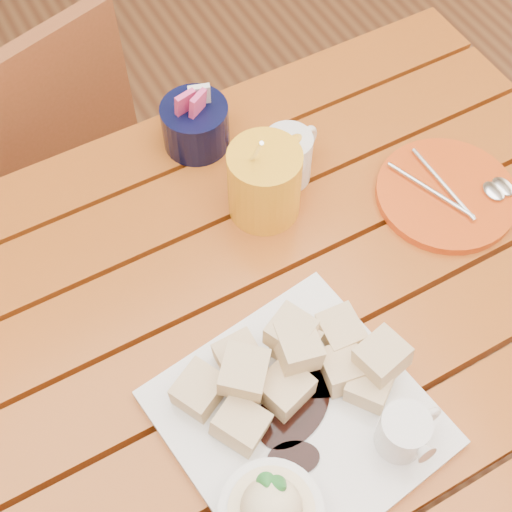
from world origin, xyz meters
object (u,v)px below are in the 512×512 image
table (239,371)px  chair_far (26,178)px  dessert_plate (296,427)px  coffee_mug_right (266,180)px  orange_saucer (447,194)px

table → chair_far: chair_far is taller
dessert_plate → coffee_mug_right: coffee_mug_right is taller
coffee_mug_right → dessert_plate: bearing=-137.0°
dessert_plate → orange_saucer: size_ratio=1.58×
table → orange_saucer: 0.39m
table → dessert_plate: bearing=-90.5°
orange_saucer → chair_far: bearing=131.8°
table → dessert_plate: (-0.00, -0.15, 0.14)m
coffee_mug_right → table: bearing=-152.6°
table → coffee_mug_right: (0.13, 0.16, 0.17)m
table → coffee_mug_right: 0.27m
table → orange_saucer: (0.37, 0.05, 0.11)m
dessert_plate → chair_far: bearing=100.4°
dessert_plate → coffee_mug_right: size_ratio=1.88×
table → dessert_plate: size_ratio=3.80×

